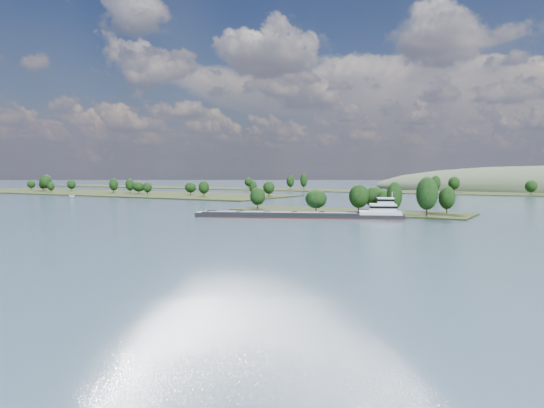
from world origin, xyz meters
The scene contains 6 objects.
ground centered at (0.00, 120.00, 0.00)m, with size 1800.00×1800.00×0.00m, color #334858.
tree_island centered at (7.92, 178.77, 4.15)m, with size 100.00×31.40×15.93m.
left_bank centered at (-228.64, 260.02, 0.86)m, with size 300.00×80.00×15.14m.
back_shoreline centered at (6.39, 399.83, 0.71)m, with size 900.00×60.00×16.02m.
cargo_barge centered at (-1.65, 149.95, 1.32)m, with size 75.00×37.72×10.46m.
motorboat centered at (-196.76, 201.34, 1.07)m, with size 2.09×5.55×2.14m, color silver.
Camera 1 is at (83.15, -27.88, 17.45)m, focal length 35.00 mm.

